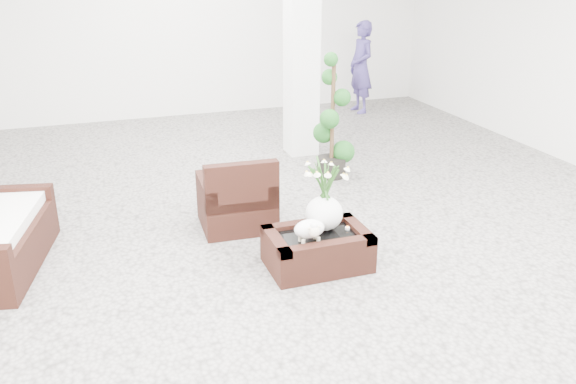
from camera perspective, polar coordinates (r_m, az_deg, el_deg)
name	(u,v)px	position (r m, az deg, el deg)	size (l,w,h in m)	color
ground	(285,248)	(5.86, -0.32, -5.30)	(11.00, 11.00, 0.00)	gray
column	(302,27)	(8.32, 1.31, 15.38)	(0.40, 0.40, 3.50)	white
coffee_table	(317,251)	(5.47, 2.80, -5.57)	(0.90, 0.60, 0.31)	#35170F
sheep_figurine	(309,231)	(5.23, 2.03, -3.69)	(0.28, 0.23, 0.21)	white
planter_narcissus	(325,188)	(5.36, 3.50, 0.36)	(0.44, 0.44, 0.80)	white
tealight	(347,228)	(5.52, 5.65, -3.41)	(0.04, 0.04, 0.03)	white
armchair	(236,190)	(6.20, -4.93, 0.15)	(0.73, 0.71, 0.78)	#35170F
topiary	(333,117)	(7.52, 4.24, 7.07)	(0.41, 0.41, 1.55)	#184B18
shopper	(361,67)	(10.89, 6.94, 11.66)	(0.58, 0.38, 1.60)	#403473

